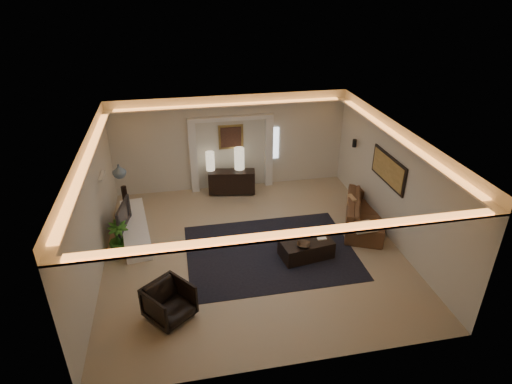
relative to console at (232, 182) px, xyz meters
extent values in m
plane|color=tan|center=(0.07, -2.99, -0.40)|extent=(7.00, 7.00, 0.00)
plane|color=white|center=(0.07, -2.99, 2.50)|extent=(7.00, 7.00, 0.00)
plane|color=beige|center=(0.07, 0.51, 1.05)|extent=(7.00, 0.00, 7.00)
plane|color=beige|center=(0.07, -6.49, 1.05)|extent=(7.00, 0.00, 7.00)
plane|color=beige|center=(-3.43, -2.99, 1.05)|extent=(0.00, 7.00, 7.00)
plane|color=beige|center=(3.57, -2.99, 1.05)|extent=(0.00, 7.00, 7.00)
cube|color=silver|center=(0.07, -2.99, 2.22)|extent=(7.00, 7.00, 0.04)
cube|color=white|center=(1.42, 0.49, 0.95)|extent=(0.25, 0.03, 1.00)
cube|color=black|center=(0.47, -3.19, -0.39)|extent=(4.00, 3.00, 0.01)
cube|color=silver|center=(-1.08, 0.41, 0.70)|extent=(0.22, 0.20, 2.20)
cube|color=silver|center=(1.22, 0.41, 0.70)|extent=(0.22, 0.20, 2.20)
cube|color=silver|center=(0.07, 0.41, 1.85)|extent=(2.52, 0.20, 0.12)
cube|color=tan|center=(0.07, 0.48, 1.25)|extent=(0.74, 0.04, 0.74)
cube|color=#4C2D1E|center=(0.07, 0.45, 1.25)|extent=(0.62, 0.02, 0.62)
cube|color=black|center=(3.54, -2.69, 1.30)|extent=(0.04, 1.64, 0.74)
cube|color=tan|center=(3.52, -2.69, 1.30)|extent=(0.02, 1.50, 0.62)
cylinder|color=black|center=(3.45, -0.79, 1.28)|extent=(0.12, 0.12, 0.22)
cube|color=silver|center=(-3.37, -1.59, 1.25)|extent=(0.10, 0.55, 0.04)
cube|color=black|center=(0.00, 0.00, 0.00)|extent=(1.43, 0.65, 0.69)
cylinder|color=#F9E5BF|center=(-0.60, 0.22, 0.69)|extent=(0.32, 0.32, 0.57)
cylinder|color=beige|center=(0.26, 0.13, 0.69)|extent=(0.34, 0.34, 0.66)
cube|color=white|center=(-2.76, -1.83, -0.17)|extent=(0.90, 2.45, 0.45)
imported|color=black|center=(-3.05, -2.05, 0.36)|extent=(1.09, 0.32, 0.62)
cylinder|color=black|center=(-3.05, -0.64, 0.24)|extent=(0.19, 0.19, 0.40)
imported|color=slate|center=(-2.92, -1.82, 1.44)|extent=(0.35, 0.35, 0.33)
imported|color=#2C641B|center=(-3.06, -2.56, 0.03)|extent=(0.62, 0.62, 0.87)
imported|color=#3A251C|center=(3.22, -2.39, -0.05)|extent=(2.57, 1.82, 0.70)
cube|color=beige|center=(2.73, -3.37, 0.15)|extent=(0.60, 0.50, 0.06)
cube|color=#AE8154|center=(2.92, -2.18, 0.15)|extent=(0.11, 0.36, 0.35)
cube|color=black|center=(1.26, -3.52, -0.20)|extent=(1.29, 0.84, 0.45)
imported|color=#332518|center=(1.13, -3.70, 0.05)|extent=(0.40, 0.40, 0.07)
cube|color=white|center=(1.64, -3.48, 0.02)|extent=(0.22, 0.16, 0.03)
imported|color=black|center=(-1.93, -4.94, -0.03)|extent=(1.13, 1.14, 0.75)
camera|label=1|loc=(-1.49, -11.38, 5.65)|focal=29.75mm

